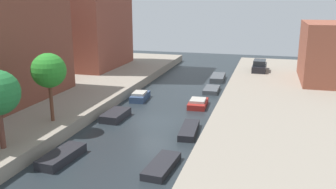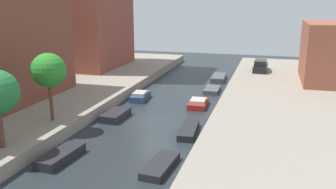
{
  "view_description": "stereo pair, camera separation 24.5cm",
  "coord_description": "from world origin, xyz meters",
  "views": [
    {
      "loc": [
        9.25,
        -28.31,
        10.29
      ],
      "look_at": [
        0.66,
        2.54,
        1.85
      ],
      "focal_mm": 38.81,
      "sensor_mm": 36.0,
      "label": 1
    },
    {
      "loc": [
        9.49,
        -28.24,
        10.29
      ],
      "look_at": [
        0.66,
        2.54,
        1.85
      ],
      "focal_mm": 38.81,
      "sensor_mm": 36.0,
      "label": 2
    }
  ],
  "objects": [
    {
      "name": "parked_car",
      "position": [
        8.21,
        20.95,
        1.63
      ],
      "size": [
        1.85,
        4.72,
        1.5
      ],
      "color": "black",
      "rests_on": "quay_right"
    },
    {
      "name": "moored_boat_right_2",
      "position": [
        3.61,
        -1.84,
        0.26
      ],
      "size": [
        1.54,
        4.15,
        0.51
      ],
      "color": "#232328",
      "rests_on": "ground_plane"
    },
    {
      "name": "moored_boat_left_3",
      "position": [
        -3.49,
        6.42,
        0.39
      ],
      "size": [
        1.71,
        3.36,
        0.89
      ],
      "color": "#33476B",
      "rests_on": "ground_plane"
    },
    {
      "name": "moored_boat_left_2",
      "position": [
        -3.44,
        -0.09,
        0.33
      ],
      "size": [
        1.73,
        3.37,
        0.66
      ],
      "color": "#232328",
      "rests_on": "ground_plane"
    },
    {
      "name": "moored_boat_right_3",
      "position": [
        2.87,
        5.63,
        0.34
      ],
      "size": [
        1.86,
        3.41,
        0.78
      ],
      "color": "maroon",
      "rests_on": "ground_plane"
    },
    {
      "name": "quay_left",
      "position": [
        -15.0,
        0.0,
        0.5
      ],
      "size": [
        20.0,
        64.0,
        1.0
      ],
      "primitive_type": "cube",
      "color": "gray",
      "rests_on": "ground_plane"
    },
    {
      "name": "street_tree_2",
      "position": [
        -6.81,
        -4.56,
        5.0
      ],
      "size": [
        2.66,
        2.66,
        5.35
      ],
      "color": "brown",
      "rests_on": "quay_left"
    },
    {
      "name": "moored_boat_right_5",
      "position": [
        3.05,
        18.29,
        0.31
      ],
      "size": [
        1.83,
        4.53,
        0.63
      ],
      "color": "#4C5156",
      "rests_on": "ground_plane"
    },
    {
      "name": "moored_boat_right_1",
      "position": [
        3.31,
        -8.44,
        0.24
      ],
      "size": [
        1.62,
        3.85,
        0.47
      ],
      "color": "#232328",
      "rests_on": "ground_plane"
    },
    {
      "name": "ground_plane",
      "position": [
        0.0,
        0.0,
        0.0
      ],
      "size": [
        84.0,
        84.0,
        0.0
      ],
      "primitive_type": "plane",
      "color": "#232B30"
    },
    {
      "name": "moored_boat_right_4",
      "position": [
        3.23,
        11.88,
        0.23
      ],
      "size": [
        1.67,
        3.39,
        0.47
      ],
      "color": "#4C5156",
      "rests_on": "ground_plane"
    },
    {
      "name": "moored_boat_left_1",
      "position": [
        -3.36,
        -9.03,
        0.31
      ],
      "size": [
        1.71,
        3.87,
        0.62
      ],
      "color": "#232328",
      "rests_on": "ground_plane"
    }
  ]
}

